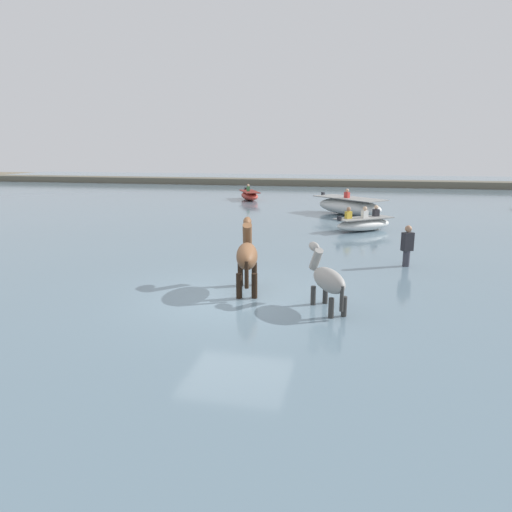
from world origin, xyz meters
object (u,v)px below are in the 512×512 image
at_px(horse_lead_bay, 247,257).
at_px(boat_near_port, 249,195).
at_px(horse_trailing_grey, 327,281).
at_px(boat_near_starboard, 349,206).
at_px(person_onlooker_left, 407,251).
at_px(boat_far_inshore, 364,224).

height_order(horse_lead_bay, boat_near_port, horse_lead_bay).
bearing_deg(horse_trailing_grey, boat_near_starboard, 89.24).
xyz_separation_m(horse_lead_bay, horse_trailing_grey, (1.98, -0.96, -0.20)).
distance_m(horse_trailing_grey, boat_near_starboard, 15.09).
distance_m(horse_lead_bay, person_onlooker_left, 5.24).
xyz_separation_m(horse_trailing_grey, person_onlooker_left, (2.05, 4.29, -0.17)).
distance_m(boat_near_starboard, boat_far_inshore, 4.88).
relative_size(horse_lead_bay, boat_far_inshore, 0.79).
distance_m(horse_lead_bay, boat_near_port, 20.85).
bearing_deg(horse_trailing_grey, horse_lead_bay, 154.05).
bearing_deg(boat_far_inshore, person_onlooker_left, -79.05).
xyz_separation_m(horse_lead_bay, boat_far_inshore, (2.88, 9.30, -0.53)).
relative_size(horse_lead_bay, boat_near_starboard, 0.51).
bearing_deg(boat_far_inshore, boat_near_starboard, 98.22).
distance_m(horse_lead_bay, boat_far_inshore, 9.75).
xyz_separation_m(horse_trailing_grey, boat_near_starboard, (0.20, 15.09, -0.17)).
height_order(boat_far_inshore, person_onlooker_left, person_onlooker_left).
xyz_separation_m(horse_trailing_grey, boat_far_inshore, (0.90, 10.26, -0.33)).
bearing_deg(boat_near_starboard, person_onlooker_left, -80.27).
xyz_separation_m(horse_lead_bay, person_onlooker_left, (4.04, 3.32, -0.38)).
xyz_separation_m(boat_near_starboard, person_onlooker_left, (1.85, -10.80, 0.00)).
height_order(boat_near_port, person_onlooker_left, person_onlooker_left).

